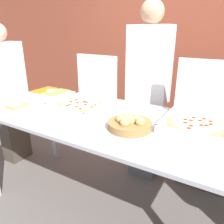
{
  "coord_description": "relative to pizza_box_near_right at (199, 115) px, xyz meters",
  "views": [
    {
      "loc": [
        0.79,
        -1.34,
        1.54
      ],
      "look_at": [
        0.0,
        0.0,
        0.96
      ],
      "focal_mm": 35.0,
      "sensor_mm": 36.0,
      "label": 1
    }
  ],
  "objects": [
    {
      "name": "person_guest_plaid",
      "position": [
        -0.58,
        0.48,
        -0.04
      ],
      "size": [
        0.4,
        0.22,
        1.81
      ],
      "rotation": [
        0.0,
        0.0,
        3.14
      ],
      "color": "slate",
      "rests_on": "ground_plane"
    },
    {
      "name": "sideboard_podium",
      "position": [
        0.16,
        0.74,
        -0.5
      ],
      "size": [
        0.74,
        0.47,
        0.98
      ],
      "color": "#4C3323",
      "rests_on": "ground_plane"
    },
    {
      "name": "bread_basket",
      "position": [
        -0.39,
        -0.29,
        -0.04
      ],
      "size": [
        0.3,
        0.3,
        0.1
      ],
      "color": "#9E7542",
      "rests_on": "buffet_table"
    },
    {
      "name": "ground_plane",
      "position": [
        -0.59,
        -0.19,
        -0.99
      ],
      "size": [
        16.0,
        16.0,
        0.0
      ],
      "primitive_type": "plane",
      "color": "slate"
    },
    {
      "name": "pizza_box_near_left",
      "position": [
        -0.94,
        -0.08,
        -0.0
      ],
      "size": [
        0.46,
        0.47,
        0.43
      ],
      "rotation": [
        0.0,
        0.0,
        -0.06
      ],
      "color": "white",
      "rests_on": "buffet_table"
    },
    {
      "name": "paper_plate_front_right",
      "position": [
        -1.43,
        -0.39,
        -0.07
      ],
      "size": [
        0.24,
        0.24,
        0.03
      ],
      "color": "white",
      "rests_on": "buffet_table"
    },
    {
      "name": "veggie_tray",
      "position": [
        -1.47,
        0.05,
        -0.06
      ],
      "size": [
        0.41,
        0.3,
        0.05
      ],
      "color": "white",
      "rests_on": "buffet_table"
    },
    {
      "name": "buffet_table",
      "position": [
        -0.59,
        -0.19,
        -0.18
      ],
      "size": [
        2.26,
        0.93,
        0.91
      ],
      "color": "#A8AAB2",
      "rests_on": "ground_plane"
    },
    {
      "name": "soda_can_silver",
      "position": [
        -0.07,
        0.63,
        0.05
      ],
      "size": [
        0.07,
        0.07,
        0.12
      ],
      "color": "silver",
      "rests_on": "sideboard_podium"
    },
    {
      "name": "brick_wall_behind",
      "position": [
        -0.59,
        1.51,
        0.41
      ],
      "size": [
        10.0,
        0.06,
        2.8
      ],
      "color": "brown",
      "rests_on": "ground_plane"
    },
    {
      "name": "person_guest_cap",
      "position": [
        -2.1,
        -0.03,
        -0.14
      ],
      "size": [
        0.22,
        0.4,
        1.62
      ],
      "rotation": [
        0.0,
        0.0,
        -1.57
      ],
      "color": "#473D33",
      "rests_on": "ground_plane"
    },
    {
      "name": "pizza_box_near_right",
      "position": [
        0.0,
        0.0,
        0.0
      ],
      "size": [
        0.44,
        0.46,
        0.44
      ],
      "rotation": [
        0.0,
        0.0,
        0.0
      ],
      "color": "white",
      "rests_on": "buffet_table"
    }
  ]
}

